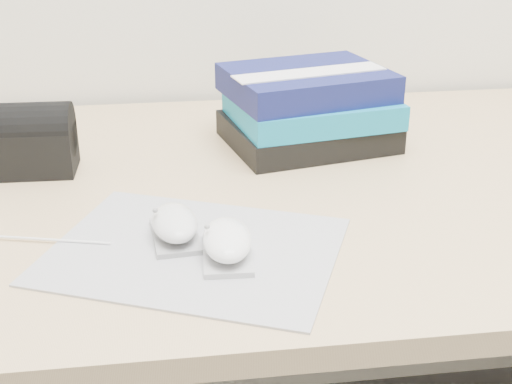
{
  "coord_description": "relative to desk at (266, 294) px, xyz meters",
  "views": [
    {
      "loc": [
        -0.15,
        0.65,
        1.13
      ],
      "look_at": [
        -0.04,
        1.45,
        0.77
      ],
      "focal_mm": 50.0,
      "sensor_mm": 36.0,
      "label": 1
    }
  ],
  "objects": [
    {
      "name": "usb_cable",
      "position": [
        -0.34,
        -0.21,
        0.24
      ],
      "size": [
        0.24,
        0.07,
        0.0
      ],
      "primitive_type": "cylinder",
      "rotation": [
        0.0,
        1.57,
        -0.26
      ],
      "color": "white",
      "rests_on": "mousepad"
    },
    {
      "name": "desk",
      "position": [
        0.0,
        0.0,
        0.0
      ],
      "size": [
        1.6,
        0.8,
        0.73
      ],
      "color": "tan",
      "rests_on": "ground"
    },
    {
      "name": "mouse_front",
      "position": [
        -0.09,
        -0.29,
        0.26
      ],
      "size": [
        0.06,
        0.1,
        0.04
      ],
      "color": "#AFAFB1",
      "rests_on": "mousepad"
    },
    {
      "name": "pouch",
      "position": [
        -0.34,
        0.01,
        0.28
      ],
      "size": [
        0.12,
        0.08,
        0.1
      ],
      "color": "black",
      "rests_on": "desk"
    },
    {
      "name": "mousepad",
      "position": [
        -0.12,
        -0.26,
        0.24
      ],
      "size": [
        0.4,
        0.36,
        0.0
      ],
      "primitive_type": "cube",
      "rotation": [
        0.0,
        0.0,
        -0.41
      ],
      "color": "gray",
      "rests_on": "desk"
    },
    {
      "name": "book_stack",
      "position": [
        0.08,
        0.08,
        0.29
      ],
      "size": [
        0.28,
        0.25,
        0.12
      ],
      "color": "black",
      "rests_on": "desk"
    },
    {
      "name": "mouse_rear",
      "position": [
        -0.15,
        -0.23,
        0.25
      ],
      "size": [
        0.06,
        0.1,
        0.04
      ],
      "color": "gray",
      "rests_on": "mousepad"
    }
  ]
}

